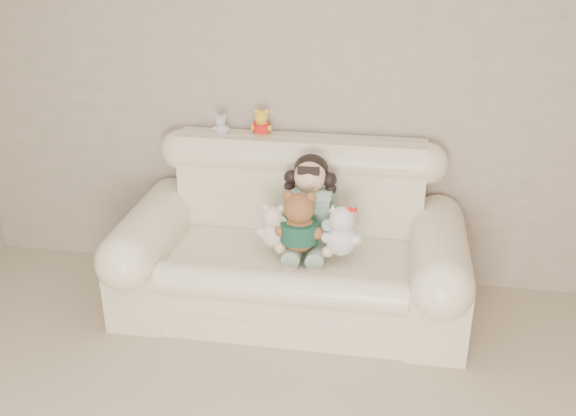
{
  "coord_description": "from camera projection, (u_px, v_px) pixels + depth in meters",
  "views": [
    {
      "loc": [
        0.59,
        -1.52,
        2.3
      ],
      "look_at": [
        0.01,
        1.9,
        0.75
      ],
      "focal_mm": 41.15,
      "sensor_mm": 36.0,
      "label": 1
    }
  ],
  "objects": [
    {
      "name": "yellow_mini_bear",
      "position": [
        262.0,
        120.0,
        4.12
      ],
      "size": [
        0.16,
        0.13,
        0.21
      ],
      "primitive_type": null,
      "rotation": [
        0.0,
        0.0,
        0.25
      ],
      "color": "yellow",
      "rests_on": "sofa"
    },
    {
      "name": "grey_mini_plush",
      "position": [
        221.0,
        123.0,
        4.14
      ],
      "size": [
        0.13,
        0.12,
        0.17
      ],
      "primitive_type": null,
      "rotation": [
        0.0,
        0.0,
        -0.35
      ],
      "color": "silver",
      "rests_on": "sofa"
    },
    {
      "name": "white_cat",
      "position": [
        342.0,
        225.0,
        3.74
      ],
      "size": [
        0.28,
        0.26,
        0.36
      ],
      "primitive_type": null,
      "rotation": [
        0.0,
        0.0,
        0.4
      ],
      "color": "silver",
      "rests_on": "sofa"
    },
    {
      "name": "cream_teddy",
      "position": [
        273.0,
        222.0,
        3.84
      ],
      "size": [
        0.22,
        0.18,
        0.31
      ],
      "primitive_type": null,
      "rotation": [
        0.0,
        0.0,
        -0.1
      ],
      "color": "white",
      "rests_on": "sofa"
    },
    {
      "name": "sofa",
      "position": [
        291.0,
        237.0,
        3.98
      ],
      "size": [
        2.1,
        0.95,
        1.03
      ],
      "primitive_type": null,
      "color": "#FFF7CD",
      "rests_on": "floor"
    },
    {
      "name": "seated_child",
      "position": [
        310.0,
        202.0,
        3.95
      ],
      "size": [
        0.41,
        0.48,
        0.59
      ],
      "primitive_type": null,
      "rotation": [
        0.0,
        0.0,
        -0.13
      ],
      "color": "#296E45",
      "rests_on": "sofa"
    },
    {
      "name": "brown_teddy",
      "position": [
        299.0,
        216.0,
        3.77
      ],
      "size": [
        0.31,
        0.26,
        0.44
      ],
      "primitive_type": null,
      "rotation": [
        0.0,
        0.0,
        0.16
      ],
      "color": "brown",
      "rests_on": "sofa"
    },
    {
      "name": "wall_back",
      "position": [
        302.0,
        88.0,
        4.11
      ],
      "size": [
        4.5,
        0.0,
        4.5
      ],
      "primitive_type": "plane",
      "rotation": [
        1.57,
        0.0,
        0.0
      ],
      "color": "#B9A493",
      "rests_on": "ground"
    }
  ]
}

